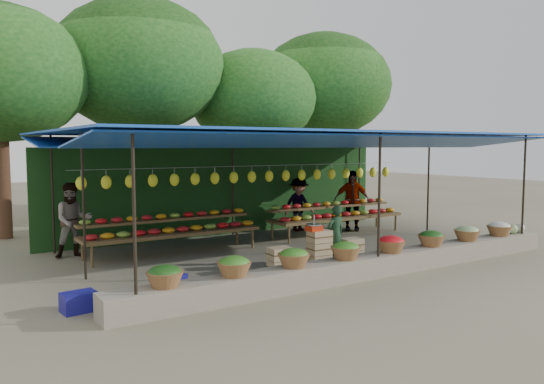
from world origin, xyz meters
TOP-DOWN VIEW (x-y plane):
  - ground at (0.00, 0.00)m, footprint 60.00×60.00m
  - stone_curb at (0.00, -2.75)m, footprint 10.60×0.55m
  - stall_canopy at (0.00, 0.07)m, footprint 10.80×6.60m
  - produce_baskets at (-0.10, -2.75)m, footprint 8.98×0.58m
  - netting_backdrop at (0.00, 3.15)m, footprint 10.60×0.06m
  - tree_row at (0.50, 6.09)m, footprint 16.51×5.50m
  - fruit_table_left at (-2.49, 1.35)m, footprint 4.21×0.95m
  - fruit_table_right at (2.51, 1.35)m, footprint 4.21×0.95m
  - crate_counter at (-0.44, -1.58)m, footprint 2.37×0.37m
  - weighing_scale at (-0.55, -1.58)m, footprint 0.31×0.31m
  - vendor_seated at (0.13, -1.47)m, footprint 0.48×0.34m
  - customer_left at (-4.52, 2.18)m, footprint 0.88×0.71m
  - customer_mid at (1.98, 2.43)m, footprint 1.03×0.60m
  - customer_right at (3.36, 1.64)m, footprint 1.11×0.99m
  - blue_crate_front at (-3.80, -1.73)m, footprint 0.61×0.54m
  - blue_crate_back at (-5.39, -1.97)m, footprint 0.53×0.40m

SIDE VIEW (x-z plane):
  - ground at x=0.00m, z-range 0.00..0.00m
  - blue_crate_back at x=-5.39m, z-range 0.00..0.30m
  - blue_crate_front at x=-3.80m, z-range 0.00..0.30m
  - stone_curb at x=0.00m, z-range 0.00..0.40m
  - crate_counter at x=-0.44m, z-range -0.07..0.70m
  - produce_baskets at x=-0.10m, z-range 0.40..0.73m
  - fruit_table_left at x=-2.49m, z-range 0.14..1.07m
  - fruit_table_right at x=2.51m, z-range 0.14..1.07m
  - vendor_seated at x=0.13m, z-range 0.00..1.25m
  - customer_mid at x=1.98m, z-range 0.00..1.58m
  - weighing_scale at x=-0.55m, z-range 0.68..1.02m
  - customer_left at x=-4.52m, z-range 0.00..1.71m
  - customer_right at x=3.36m, z-range 0.00..1.80m
  - netting_backdrop at x=0.00m, z-range 0.00..2.50m
  - stall_canopy at x=0.00m, z-range 1.27..4.09m
  - tree_row at x=0.50m, z-range 1.14..8.26m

